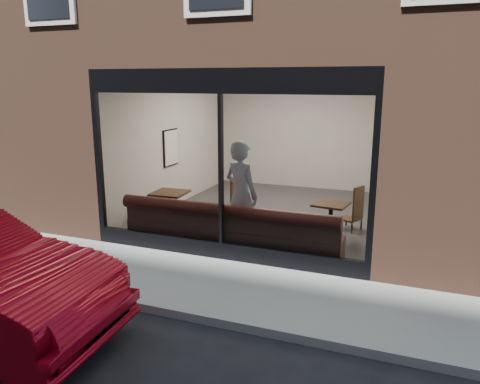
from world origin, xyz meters
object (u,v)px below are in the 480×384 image
at_px(cafe_chair_right, 349,219).
at_px(cafe_chair_left, 229,208).
at_px(cafe_table_left, 170,193).
at_px(cafe_table_right, 331,204).
at_px(person, 241,195).
at_px(banquette, 231,239).

bearing_deg(cafe_chair_right, cafe_chair_left, 26.27).
xyz_separation_m(cafe_table_left, cafe_table_right, (3.28, 0.31, 0.00)).
height_order(person, cafe_chair_left, person).
xyz_separation_m(cafe_table_right, cafe_chair_right, (0.23, 0.86, -0.50)).
bearing_deg(cafe_table_right, cafe_chair_right, 74.65).
bearing_deg(cafe_chair_right, cafe_table_left, 42.34).
xyz_separation_m(cafe_table_left, cafe_chair_right, (3.52, 1.16, -0.50)).
xyz_separation_m(banquette, cafe_table_left, (-1.72, 0.86, 0.52)).
relative_size(person, cafe_chair_right, 5.41).
distance_m(cafe_table_left, cafe_table_right, 3.30).
relative_size(cafe_table_right, cafe_chair_right, 1.65).
bearing_deg(cafe_table_left, banquette, -26.62).
xyz_separation_m(person, cafe_chair_right, (1.71, 1.72, -0.75)).
bearing_deg(person, cafe_chair_right, -111.47).
height_order(banquette, cafe_table_right, cafe_table_right).
height_order(person, cafe_table_right, person).
xyz_separation_m(cafe_table_left, cafe_chair_left, (0.89, 1.06, -0.50)).
distance_m(banquette, cafe_table_right, 2.02).
bearing_deg(banquette, cafe_chair_right, 48.27).
bearing_deg(cafe_table_right, banquette, -143.36).
distance_m(cafe_table_left, cafe_chair_left, 1.47).
bearing_deg(cafe_table_left, person, -17.24).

